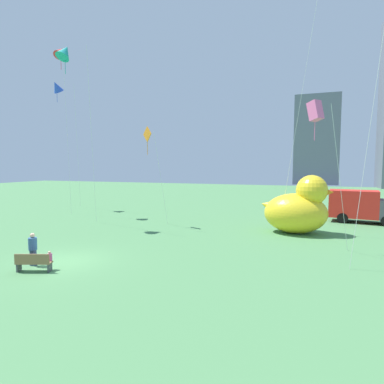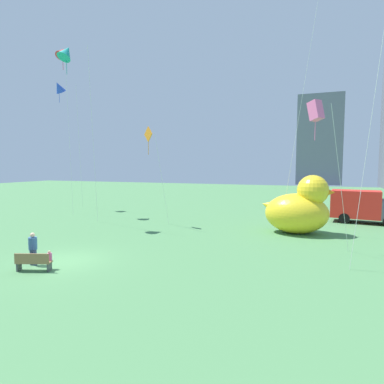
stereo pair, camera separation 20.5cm
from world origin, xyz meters
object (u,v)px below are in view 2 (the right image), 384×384
at_px(giant_inflatable_duck, 299,209).
at_px(kite_blue, 59,87).
at_px(person_child, 50,259).
at_px(kite_orange, 149,137).
at_px(kite_pink, 316,111).
at_px(person_adult, 33,247).
at_px(kite_teal, 66,53).
at_px(kite_red, 63,53).
at_px(box_truck, 363,207).
at_px(park_bench, 33,262).

xyz_separation_m(giant_inflatable_duck, kite_blue, (-26.08, 4.38, 11.93)).
height_order(person_child, kite_blue, kite_blue).
bearing_deg(kite_orange, kite_pink, -16.49).
bearing_deg(person_adult, giant_inflatable_duck, 45.83).
height_order(giant_inflatable_duck, kite_blue, kite_blue).
bearing_deg(giant_inflatable_duck, kite_pink, -79.37).
xyz_separation_m(giant_inflatable_duck, kite_teal, (-17.78, -3.75, 12.14)).
bearing_deg(kite_orange, person_adult, -92.32).
height_order(kite_red, kite_pink, kite_red).
relative_size(person_child, box_truck, 0.16).
xyz_separation_m(person_child, box_truck, (16.27, 19.46, 0.92)).
relative_size(person_adult, box_truck, 0.29).
height_order(park_bench, kite_orange, kite_orange).
distance_m(kite_blue, kite_orange, 16.47).
bearing_deg(kite_red, giant_inflatable_duck, -3.14).
height_order(park_bench, kite_blue, kite_blue).
distance_m(kite_orange, kite_pink, 13.39).
xyz_separation_m(giant_inflatable_duck, kite_orange, (-11.91, -1.04, 5.51)).
height_order(kite_teal, kite_blue, kite_teal).
height_order(box_truck, kite_pink, kite_pink).
distance_m(kite_blue, kite_pink, 29.07).
bearing_deg(kite_red, kite_teal, -45.93).
bearing_deg(person_adult, box_truck, 47.69).
height_order(park_bench, kite_pink, kite_pink).
relative_size(giant_inflatable_duck, kite_orange, 0.64).
distance_m(kite_red, kite_blue, 5.25).
relative_size(giant_inflatable_duck, box_truck, 0.92).
xyz_separation_m(kite_teal, kite_blue, (-8.30, 8.13, -0.21)).
xyz_separation_m(park_bench, kite_orange, (-0.29, 12.44, 6.90)).
distance_m(giant_inflatable_duck, kite_pink, 8.00).
relative_size(giant_inflatable_duck, kite_teal, 0.36).
bearing_deg(park_bench, person_child, 46.56).
bearing_deg(kite_pink, kite_red, 165.52).
height_order(kite_blue, kite_orange, kite_blue).
height_order(kite_teal, kite_orange, kite_teal).
xyz_separation_m(park_bench, kite_red, (-10.98, 14.72, 15.68)).
relative_size(giant_inflatable_duck, kite_pink, 0.60).
relative_size(person_child, kite_blue, 0.06).
distance_m(person_adult, kite_orange, 13.38).
height_order(person_adult, box_truck, box_truck).
bearing_deg(box_truck, giant_inflatable_duck, -128.32).
relative_size(kite_teal, kite_pink, 1.67).
height_order(giant_inflatable_duck, box_truck, giant_inflatable_duck).
height_order(giant_inflatable_duck, kite_red, kite_red).
bearing_deg(kite_pink, kite_orange, 163.51).
bearing_deg(person_adult, park_bench, -43.60).
height_order(giant_inflatable_duck, kite_orange, kite_orange).
bearing_deg(park_bench, kite_blue, 128.99).
bearing_deg(park_bench, kite_teal, 122.33).
height_order(person_adult, kite_blue, kite_blue).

